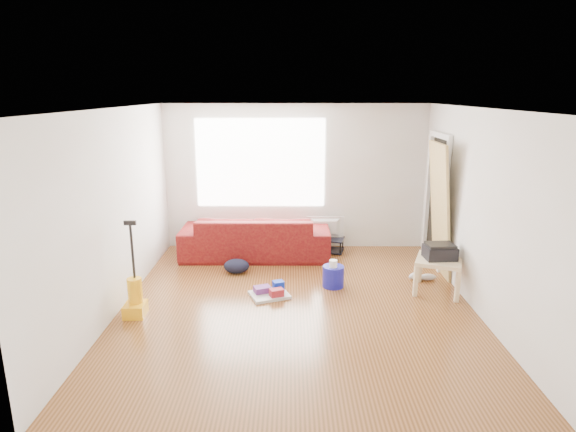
{
  "coord_description": "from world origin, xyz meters",
  "views": [
    {
      "loc": [
        -0.09,
        -5.72,
        2.69
      ],
      "look_at": [
        -0.12,
        0.6,
        1.05
      ],
      "focal_mm": 30.0,
      "sensor_mm": 36.0,
      "label": 1
    }
  ],
  "objects_px": {
    "backpack": "(237,273)",
    "sofa": "(256,256)",
    "vacuum": "(135,298)",
    "side_table": "(439,264)",
    "cleaning_tray": "(270,292)",
    "tv_stand": "(325,244)",
    "bucket": "(333,286)"
  },
  "relations": [
    {
      "from": "cleaning_tray",
      "to": "vacuum",
      "type": "xyz_separation_m",
      "value": [
        -1.65,
        -0.58,
        0.17
      ]
    },
    {
      "from": "bucket",
      "to": "cleaning_tray",
      "type": "relative_size",
      "value": 0.5
    },
    {
      "from": "backpack",
      "to": "vacuum",
      "type": "height_order",
      "value": "vacuum"
    },
    {
      "from": "side_table",
      "to": "bucket",
      "type": "bearing_deg",
      "value": 173.25
    },
    {
      "from": "tv_stand",
      "to": "vacuum",
      "type": "height_order",
      "value": "vacuum"
    },
    {
      "from": "side_table",
      "to": "vacuum",
      "type": "distance_m",
      "value": 4.02
    },
    {
      "from": "tv_stand",
      "to": "side_table",
      "type": "xyz_separation_m",
      "value": [
        1.43,
        -1.73,
        0.28
      ]
    },
    {
      "from": "bucket",
      "to": "backpack",
      "type": "height_order",
      "value": "bucket"
    },
    {
      "from": "tv_stand",
      "to": "cleaning_tray",
      "type": "bearing_deg",
      "value": -100.8
    },
    {
      "from": "sofa",
      "to": "tv_stand",
      "type": "height_order",
      "value": "sofa"
    },
    {
      "from": "vacuum",
      "to": "tv_stand",
      "type": "bearing_deg",
      "value": 42.82
    },
    {
      "from": "side_table",
      "to": "bucket",
      "type": "height_order",
      "value": "side_table"
    },
    {
      "from": "sofa",
      "to": "side_table",
      "type": "bearing_deg",
      "value": 150.84
    },
    {
      "from": "sofa",
      "to": "tv_stand",
      "type": "distance_m",
      "value": 1.22
    },
    {
      "from": "sofa",
      "to": "vacuum",
      "type": "distance_m",
      "value": 2.59
    },
    {
      "from": "bucket",
      "to": "cleaning_tray",
      "type": "xyz_separation_m",
      "value": [
        -0.88,
        -0.33,
        0.05
      ]
    },
    {
      "from": "cleaning_tray",
      "to": "backpack",
      "type": "relative_size",
      "value": 1.56
    },
    {
      "from": "sofa",
      "to": "vacuum",
      "type": "bearing_deg",
      "value": 58.79
    },
    {
      "from": "bucket",
      "to": "backpack",
      "type": "bearing_deg",
      "value": 159.72
    },
    {
      "from": "vacuum",
      "to": "side_table",
      "type": "bearing_deg",
      "value": 8.98
    },
    {
      "from": "tv_stand",
      "to": "backpack",
      "type": "height_order",
      "value": "tv_stand"
    },
    {
      "from": "sofa",
      "to": "cleaning_tray",
      "type": "relative_size",
      "value": 4.03
    },
    {
      "from": "sofa",
      "to": "backpack",
      "type": "distance_m",
      "value": 0.8
    },
    {
      "from": "side_table",
      "to": "vacuum",
      "type": "xyz_separation_m",
      "value": [
        -3.95,
        -0.74,
        -0.18
      ]
    },
    {
      "from": "sofa",
      "to": "bucket",
      "type": "height_order",
      "value": "sofa"
    },
    {
      "from": "sofa",
      "to": "cleaning_tray",
      "type": "height_order",
      "value": "sofa"
    },
    {
      "from": "tv_stand",
      "to": "bucket",
      "type": "bearing_deg",
      "value": -75.83
    },
    {
      "from": "tv_stand",
      "to": "cleaning_tray",
      "type": "distance_m",
      "value": 2.09
    },
    {
      "from": "sofa",
      "to": "backpack",
      "type": "height_order",
      "value": "sofa"
    },
    {
      "from": "sofa",
      "to": "vacuum",
      "type": "xyz_separation_m",
      "value": [
        -1.33,
        -2.2,
        0.22
      ]
    },
    {
      "from": "backpack",
      "to": "sofa",
      "type": "bearing_deg",
      "value": 71.33
    },
    {
      "from": "side_table",
      "to": "vacuum",
      "type": "bearing_deg",
      "value": -169.34
    }
  ]
}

